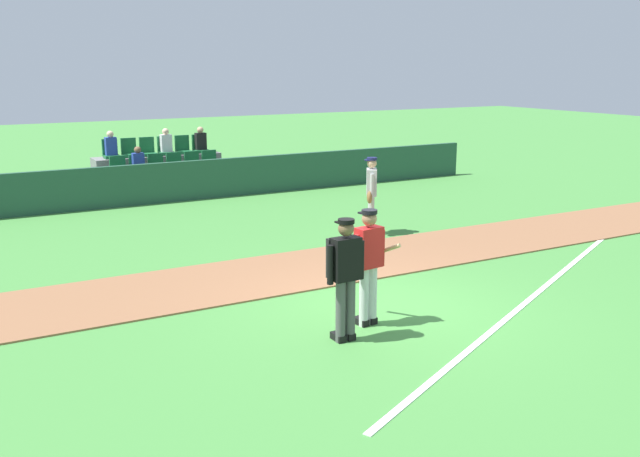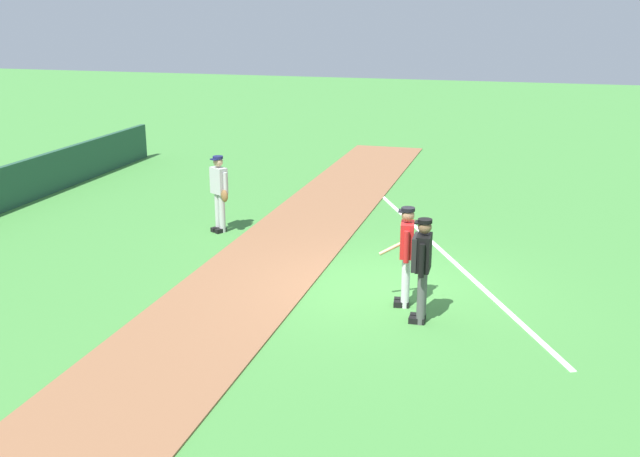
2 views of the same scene
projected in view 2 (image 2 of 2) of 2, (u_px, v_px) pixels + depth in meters
The scene contains 6 objects.
ground_plane at pixel (385, 290), 13.52m from camera, with size 80.00×80.00×0.00m, color #42843A.
infield_dirt_path at pixel (254, 276), 14.18m from camera, with size 28.00×2.41×0.03m, color brown.
foul_line_chalk at pixel (434, 244), 16.15m from camera, with size 12.00×0.10×0.01m, color white.
batter_red_jersey at pixel (406, 252), 12.58m from camera, with size 0.72×0.75×1.76m.
umpire_home_plate at pixel (422, 264), 11.90m from camera, with size 0.59×0.31×1.76m.
runner_grey_jersey at pixel (219, 191), 16.76m from camera, with size 0.48×0.58×1.76m.
Camera 2 is at (-12.46, -2.29, 5.00)m, focal length 41.60 mm.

